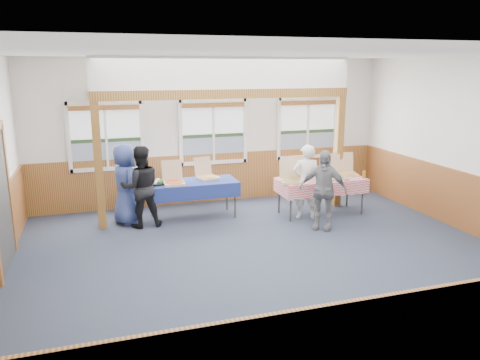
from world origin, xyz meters
name	(u,v)px	position (x,y,z in m)	size (l,w,h in m)	color
floor	(268,258)	(0.00, 0.00, 0.00)	(8.00, 8.00, 0.00)	#262C3D
ceiling	(271,53)	(0.00, 0.00, 3.20)	(8.00, 8.00, 0.00)	white
wall_back	(213,131)	(0.00, 3.50, 1.60)	(8.00, 8.00, 0.00)	silver
wall_front	(418,238)	(0.00, -3.50, 1.60)	(8.00, 8.00, 0.00)	silver
wall_right	(478,147)	(4.00, 0.00, 1.60)	(8.00, 8.00, 0.00)	silver
wainscot_back	(214,177)	(0.00, 3.48, 0.55)	(7.98, 0.05, 1.10)	brown
wainscot_front	(406,347)	(0.00, -3.48, 0.55)	(7.98, 0.05, 1.10)	brown
wainscot_right	(470,204)	(3.98, 0.00, 0.55)	(0.05, 6.98, 1.10)	brown
window_left	(106,132)	(-2.30, 3.46, 1.68)	(1.56, 0.10, 1.46)	white
window_mid	(213,128)	(0.00, 3.46, 1.68)	(1.56, 0.10, 1.46)	white
window_right	(308,124)	(2.30, 3.46, 1.68)	(1.56, 0.10, 1.46)	white
post_left	(99,167)	(-2.50, 2.30, 1.20)	(0.15, 0.15, 2.40)	brown
post_right	(338,152)	(2.50, 2.30, 1.20)	(0.15, 0.15, 2.40)	brown
cross_beam	(227,94)	(0.00, 2.30, 2.49)	(5.15, 0.18, 0.18)	brown
table_left	(193,184)	(-0.71, 2.42, 0.70)	(1.83, 0.89, 0.76)	#333333
table_right	(321,181)	(1.89, 1.87, 0.70)	(1.84, 0.89, 0.76)	#333333
pizza_box_a	(174,181)	(-1.11, 2.32, 0.82)	(0.41, 0.50, 0.44)	tan
pizza_box_b	(207,175)	(-0.37, 2.58, 0.82)	(0.49, 0.55, 0.42)	tan
pizza_box_c	(290,179)	(1.15, 1.77, 0.82)	(0.47, 0.54, 0.41)	tan
pizza_box_d	(302,174)	(1.53, 2.06, 0.82)	(0.41, 0.49, 0.42)	tan
pizza_box_e	(334,175)	(2.14, 1.79, 0.83)	(0.47, 0.56, 0.46)	tan
pizza_box_f	(346,172)	(2.55, 2.01, 0.82)	(0.51, 0.57, 0.45)	tan
veggie_tray	(155,182)	(-1.46, 2.42, 0.79)	(0.41, 0.41, 0.09)	black
drink_glass	(364,175)	(2.74, 1.62, 0.83)	(0.07, 0.07, 0.15)	#965B19
woman_white	(306,182)	(1.46, 1.69, 0.76)	(0.55, 0.36, 1.52)	white
woman_black	(141,187)	(-1.76, 2.17, 0.79)	(0.76, 0.59, 1.57)	black
man_blue	(125,184)	(-2.03, 2.46, 0.79)	(0.77, 0.50, 1.58)	#354585
person_grey	(323,190)	(1.48, 1.02, 0.76)	(0.89, 0.37, 1.52)	slate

